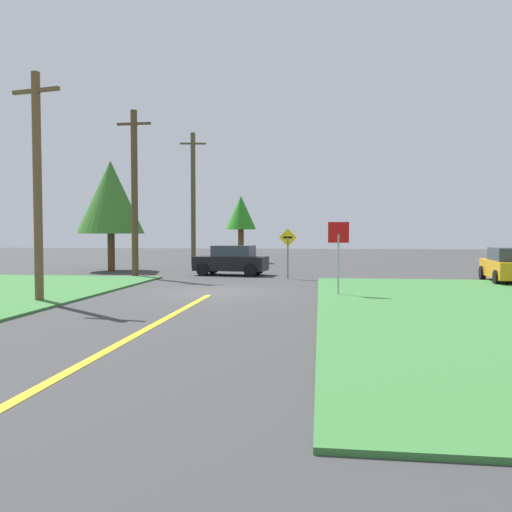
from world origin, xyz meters
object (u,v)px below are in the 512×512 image
at_px(car_on_crossroad, 511,265).
at_px(utility_pole_mid, 135,192).
at_px(car_approaching_junction, 232,260).
at_px(pine_tree_center, 241,214).
at_px(stop_sign, 338,244).
at_px(oak_tree_left, 111,197).
at_px(direction_sign, 288,247).
at_px(utility_pole_near, 37,184).
at_px(utility_pole_far, 193,198).

xyz_separation_m(car_on_crossroad, utility_pole_mid, (-18.25, 0.91, 3.59)).
relative_size(car_approaching_junction, pine_tree_center, 0.77).
xyz_separation_m(stop_sign, oak_tree_left, (-13.29, 11.22, 2.60)).
xyz_separation_m(utility_pole_mid, pine_tree_center, (3.31, 14.47, -0.52)).
bearing_deg(direction_sign, car_approaching_junction, 149.60).
height_order(utility_pole_near, utility_pole_far, utility_pole_far).
distance_m(stop_sign, direction_sign, 7.40).
relative_size(utility_pole_mid, utility_pole_far, 0.92).
bearing_deg(car_on_crossroad, utility_pole_near, 122.29).
distance_m(car_approaching_junction, pine_tree_center, 13.02).
xyz_separation_m(utility_pole_far, pine_tree_center, (2.68, 4.68, -0.91)).
xyz_separation_m(stop_sign, car_approaching_junction, (-5.44, 8.91, -1.08)).
bearing_deg(oak_tree_left, car_approaching_junction, -16.39).
bearing_deg(stop_sign, car_on_crossroad, -136.17).
height_order(stop_sign, utility_pole_mid, utility_pole_mid).
height_order(stop_sign, utility_pole_far, utility_pole_far).
relative_size(car_on_crossroad, utility_pole_far, 0.48).
bearing_deg(direction_sign, stop_sign, -72.27).
height_order(car_approaching_junction, utility_pole_far, utility_pole_far).
height_order(car_on_crossroad, oak_tree_left, oak_tree_left).
relative_size(car_on_crossroad, car_approaching_junction, 1.11).
bearing_deg(utility_pole_mid, car_on_crossroad, -2.86).
xyz_separation_m(utility_pole_near, pine_tree_center, (2.91, 24.27, 0.01)).
relative_size(utility_pole_far, oak_tree_left, 1.40).
bearing_deg(direction_sign, utility_pole_mid, -179.73).
bearing_deg(stop_sign, oak_tree_left, -33.43).
bearing_deg(utility_pole_near, oak_tree_left, 104.04).
distance_m(utility_pole_mid, direction_sign, 8.43).
relative_size(utility_pole_far, pine_tree_center, 1.77).
height_order(utility_pole_far, pine_tree_center, utility_pole_far).
height_order(utility_pole_near, utility_pole_mid, utility_pole_mid).
height_order(utility_pole_mid, pine_tree_center, utility_pole_mid).
distance_m(stop_sign, car_on_crossroad, 10.15).
height_order(utility_pole_mid, utility_pole_far, utility_pole_far).
bearing_deg(utility_pole_mid, direction_sign, 0.27).
relative_size(car_approaching_junction, oak_tree_left, 0.61).
bearing_deg(utility_pole_far, car_approaching_junction, -62.38).
distance_m(car_on_crossroad, utility_pole_mid, 18.62).
height_order(stop_sign, pine_tree_center, pine_tree_center).
relative_size(car_on_crossroad, direction_sign, 1.79).
distance_m(utility_pole_mid, utility_pole_far, 9.82).
xyz_separation_m(car_on_crossroad, car_approaching_junction, (-13.49, 2.82, -0.00)).
bearing_deg(utility_pole_far, oak_tree_left, -123.76).
relative_size(utility_pole_far, direction_sign, 3.71).
height_order(car_on_crossroad, utility_pole_far, utility_pole_far).
xyz_separation_m(stop_sign, car_on_crossroad, (8.05, 6.09, -1.07)).
bearing_deg(utility_pole_near, car_approaching_junction, 69.60).
xyz_separation_m(utility_pole_near, utility_pole_mid, (-0.40, 9.80, 0.53)).
bearing_deg(car_on_crossroad, direction_sign, 90.56).
bearing_deg(stop_sign, utility_pole_far, -53.60).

